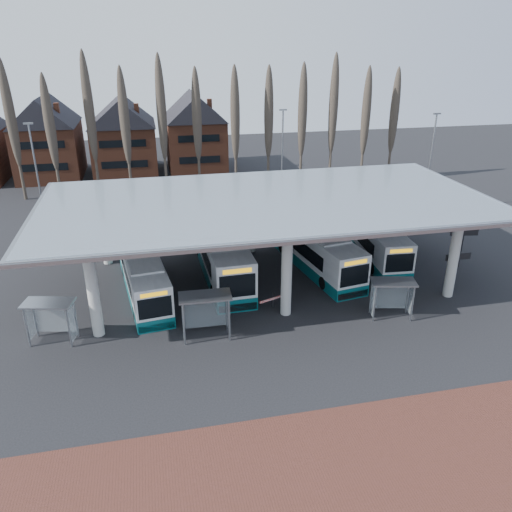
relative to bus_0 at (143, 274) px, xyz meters
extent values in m
plane|color=black|center=(9.16, -7.60, -1.45)|extent=(140.00, 140.00, 0.00)
cube|color=#502820|center=(9.16, -19.60, -1.44)|extent=(70.00, 10.00, 0.03)
cylinder|color=beige|center=(-2.84, -5.10, 1.55)|extent=(0.70, 0.70, 6.00)
cylinder|color=beige|center=(-2.84, 5.90, 1.55)|extent=(0.70, 0.70, 6.00)
cylinder|color=beige|center=(9.16, -5.10, 1.55)|extent=(0.70, 0.70, 6.00)
cylinder|color=beige|center=(9.16, 5.90, 1.55)|extent=(0.70, 0.70, 6.00)
cylinder|color=beige|center=(21.16, -5.10, 1.55)|extent=(0.70, 0.70, 6.00)
cylinder|color=beige|center=(21.16, 5.90, 1.55)|extent=(0.70, 0.70, 6.00)
cube|color=gray|center=(9.16, 0.40, 4.80)|extent=(32.00, 16.00, 0.12)
cube|color=silver|center=(9.16, 0.40, 4.87)|extent=(31.50, 15.50, 0.04)
cone|color=#473D33|center=(-12.84, 25.40, 5.80)|extent=(0.36, 0.36, 14.50)
ellipsoid|color=#473D33|center=(-12.84, 25.40, 7.54)|extent=(1.10, 1.10, 11.02)
cone|color=#473D33|center=(-8.84, 25.40, 5.80)|extent=(0.36, 0.36, 14.50)
ellipsoid|color=#473D33|center=(-8.84, 25.40, 7.54)|extent=(1.10, 1.10, 11.02)
cone|color=#473D33|center=(-4.84, 25.40, 5.80)|extent=(0.36, 0.36, 14.50)
ellipsoid|color=#473D33|center=(-4.84, 25.40, 7.54)|extent=(1.10, 1.10, 11.02)
cone|color=#473D33|center=(-0.84, 25.40, 5.80)|extent=(0.36, 0.36, 14.50)
ellipsoid|color=#473D33|center=(-0.84, 25.40, 7.54)|extent=(1.10, 1.10, 11.02)
cone|color=#473D33|center=(3.16, 25.40, 5.80)|extent=(0.36, 0.36, 14.50)
ellipsoid|color=#473D33|center=(3.16, 25.40, 7.54)|extent=(1.10, 1.10, 11.02)
cone|color=#473D33|center=(7.16, 25.40, 5.80)|extent=(0.36, 0.36, 14.50)
ellipsoid|color=#473D33|center=(7.16, 25.40, 7.54)|extent=(1.10, 1.10, 11.02)
cone|color=#473D33|center=(11.16, 25.40, 5.80)|extent=(0.36, 0.36, 14.50)
ellipsoid|color=#473D33|center=(11.16, 25.40, 7.54)|extent=(1.10, 1.10, 11.02)
cone|color=#473D33|center=(15.16, 25.40, 5.80)|extent=(0.36, 0.36, 14.50)
ellipsoid|color=#473D33|center=(15.16, 25.40, 7.54)|extent=(1.10, 1.10, 11.02)
cone|color=#473D33|center=(19.16, 25.40, 5.80)|extent=(0.36, 0.36, 14.50)
ellipsoid|color=#473D33|center=(19.16, 25.40, 7.54)|extent=(1.10, 1.10, 11.02)
cone|color=#473D33|center=(23.16, 25.40, 5.80)|extent=(0.36, 0.36, 14.50)
ellipsoid|color=#473D33|center=(23.16, 25.40, 7.54)|extent=(1.10, 1.10, 11.02)
cone|color=#473D33|center=(27.16, 25.40, 5.80)|extent=(0.36, 0.36, 14.50)
ellipsoid|color=#473D33|center=(27.16, 25.40, 7.54)|extent=(1.10, 1.10, 11.02)
cone|color=#473D33|center=(31.16, 25.40, 5.80)|extent=(0.36, 0.36, 14.50)
ellipsoid|color=#473D33|center=(31.16, 25.40, 7.54)|extent=(1.10, 1.10, 11.02)
cube|color=brown|center=(-11.34, 36.40, 2.05)|extent=(8.00, 10.00, 7.00)
pyramid|color=black|center=(-11.34, 36.40, 9.05)|extent=(8.30, 10.30, 3.50)
cube|color=brown|center=(-1.84, 36.40, 2.05)|extent=(8.00, 10.00, 7.00)
pyramid|color=black|center=(-1.84, 36.40, 9.05)|extent=(8.30, 10.30, 3.50)
cube|color=brown|center=(7.66, 36.40, 2.05)|extent=(8.00, 10.00, 7.00)
pyramid|color=black|center=(7.66, 36.40, 9.05)|extent=(8.30, 10.30, 3.50)
cylinder|color=slate|center=(-8.84, 14.40, 3.55)|extent=(0.16, 0.16, 10.00)
cube|color=slate|center=(-8.84, 14.40, 8.65)|extent=(0.80, 0.15, 0.15)
cylinder|color=slate|center=(15.16, 18.40, 3.55)|extent=(0.16, 0.16, 10.00)
cube|color=slate|center=(15.16, 18.40, 8.65)|extent=(0.80, 0.15, 0.15)
cylinder|color=slate|center=(29.16, 12.40, 3.55)|extent=(0.16, 0.16, 10.00)
cube|color=slate|center=(29.16, 12.40, 8.65)|extent=(0.80, 0.15, 0.15)
cube|color=white|center=(0.01, -0.07, 0.21)|extent=(3.72, 11.30, 2.59)
cube|color=#0B5459|center=(0.01, -0.07, -1.04)|extent=(3.74, 11.32, 0.83)
cube|color=white|center=(0.01, -0.07, 1.55)|extent=(2.93, 6.87, 0.17)
cube|color=black|center=(-0.05, 0.39, 0.30)|extent=(3.37, 8.22, 1.02)
cube|color=black|center=(0.70, -5.56, 0.25)|extent=(2.06, 0.31, 1.39)
cube|color=black|center=(-0.68, 5.41, 0.30)|extent=(1.99, 0.30, 1.11)
cube|color=orange|center=(0.70, -5.56, 1.18)|extent=(1.64, 0.25, 0.28)
cube|color=black|center=(0.70, -5.55, -1.13)|extent=(2.23, 0.35, 0.46)
cylinder|color=black|center=(-0.61, -3.69, -1.01)|extent=(0.37, 0.91, 0.89)
cylinder|color=black|center=(1.50, -3.42, -1.01)|extent=(0.37, 0.91, 0.89)
cylinder|color=black|center=(-1.45, 3.01, -1.01)|extent=(0.37, 0.91, 0.89)
cylinder|color=black|center=(0.67, 3.27, -1.01)|extent=(0.37, 0.91, 0.89)
cube|color=white|center=(5.93, 2.15, 0.48)|extent=(3.04, 12.97, 3.01)
cube|color=#0B5459|center=(5.93, 2.15, -0.97)|extent=(3.06, 12.99, 0.97)
cube|color=white|center=(5.93, 2.15, 2.04)|extent=(2.65, 7.80, 0.19)
cube|color=black|center=(5.92, 2.69, 0.59)|extent=(3.00, 9.36, 1.18)
cube|color=black|center=(6.08, -4.29, 0.54)|extent=(2.42, 0.12, 1.61)
cube|color=black|center=(5.78, 8.58, 0.59)|extent=(2.33, 0.12, 1.29)
cube|color=orange|center=(6.08, -4.29, 1.61)|extent=(1.92, 0.10, 0.32)
cube|color=black|center=(6.08, -4.27, -1.08)|extent=(2.61, 0.15, 0.54)
cylinder|color=black|center=(4.78, -1.97, -0.94)|extent=(0.32, 1.04, 1.03)
cylinder|color=black|center=(7.26, -1.91, -0.94)|extent=(0.32, 1.04, 1.03)
cylinder|color=black|center=(4.60, 5.88, -0.94)|extent=(0.32, 1.04, 1.03)
cylinder|color=black|center=(7.09, 5.94, -0.94)|extent=(0.32, 1.04, 1.03)
cube|color=white|center=(13.34, 1.69, 0.34)|extent=(4.44, 12.23, 2.79)
cube|color=#0B5459|center=(13.34, 1.69, -1.01)|extent=(4.47, 12.25, 0.90)
cube|color=white|center=(13.34, 1.69, 1.79)|extent=(3.42, 7.46, 0.18)
cube|color=black|center=(13.26, 2.18, 0.44)|extent=(3.94, 8.92, 1.10)
cube|color=black|center=(14.30, -4.20, 0.39)|extent=(2.22, 0.42, 1.50)
cube|color=black|center=(12.38, 7.57, 0.44)|extent=(2.14, 0.41, 1.20)
cube|color=orange|center=(14.30, -4.20, 1.39)|extent=(1.77, 0.34, 0.30)
cube|color=black|center=(14.30, -4.19, -1.11)|extent=(2.40, 0.47, 0.50)
cylinder|color=black|center=(12.82, -2.24, -0.98)|extent=(0.43, 0.99, 0.96)
cylinder|color=black|center=(15.09, -1.87, -0.98)|extent=(0.43, 0.99, 0.96)
cylinder|color=black|center=(11.64, 4.95, -0.98)|extent=(0.43, 0.99, 0.96)
cylinder|color=black|center=(13.91, 5.32, -0.98)|extent=(0.43, 0.99, 0.96)
cube|color=white|center=(18.90, 2.95, 0.27)|extent=(3.35, 11.65, 2.68)
cube|color=#0B5459|center=(18.90, 2.95, -1.02)|extent=(3.37, 11.67, 0.86)
cube|color=white|center=(18.90, 2.95, 1.66)|extent=(2.74, 7.05, 0.17)
cube|color=black|center=(18.94, 3.43, 0.37)|extent=(3.13, 8.45, 1.05)
cube|color=black|center=(18.45, -2.76, 0.32)|extent=(2.15, 0.23, 1.44)
cube|color=black|center=(19.36, 8.66, 0.37)|extent=(2.07, 0.22, 1.15)
cube|color=orange|center=(18.45, -2.76, 1.28)|extent=(1.71, 0.18, 0.29)
cube|color=black|center=(18.45, -2.75, -1.12)|extent=(2.32, 0.26, 0.48)
cylinder|color=black|center=(17.51, -0.59, -1.00)|extent=(0.34, 0.94, 0.92)
cylinder|color=black|center=(19.72, -0.76, -1.00)|extent=(0.34, 0.94, 0.92)
cylinder|color=black|center=(18.07, 6.38, -1.00)|extent=(0.34, 0.94, 0.92)
cylinder|color=black|center=(20.27, 6.21, -1.00)|extent=(0.34, 0.94, 0.92)
cube|color=gray|center=(-6.75, -5.62, -0.16)|extent=(0.10, 0.10, 2.60)
cube|color=gray|center=(-4.32, -6.18, -0.16)|extent=(0.10, 0.10, 2.60)
cube|color=gray|center=(-6.49, -4.50, -0.16)|extent=(0.10, 0.10, 2.60)
cube|color=gray|center=(-4.07, -5.07, -0.16)|extent=(0.10, 0.10, 2.60)
cube|color=gray|center=(-5.41, -5.34, 1.19)|extent=(3.16, 2.07, 0.10)
cube|color=silver|center=(-5.27, -4.73, -0.10)|extent=(2.44, 0.60, 2.08)
cube|color=silver|center=(-6.67, -5.05, -0.10)|extent=(0.30, 1.12, 2.08)
cube|color=silver|center=(-4.14, -5.63, -0.10)|extent=(0.30, 1.12, 2.08)
cube|color=gray|center=(2.29, -7.40, -0.06)|extent=(0.09, 0.09, 2.79)
cube|color=gray|center=(4.97, -7.50, -0.06)|extent=(0.09, 0.09, 2.79)
cube|color=gray|center=(2.34, -6.17, -0.06)|extent=(0.09, 0.09, 2.79)
cube|color=gray|center=(5.01, -6.27, -0.06)|extent=(0.09, 0.09, 2.79)
cube|color=gray|center=(3.65, -6.83, 1.39)|extent=(3.18, 1.68, 0.11)
cube|color=silver|center=(3.68, -6.17, 0.00)|extent=(2.68, 0.15, 2.23)
cube|color=silver|center=(2.26, -6.78, 0.00)|extent=(0.09, 1.23, 2.23)
cube|color=silver|center=(5.05, -6.89, 0.00)|extent=(0.09, 1.23, 2.23)
cube|color=gray|center=(14.45, -7.27, -0.19)|extent=(0.10, 0.10, 2.52)
cube|color=gray|center=(16.81, -7.80, -0.19)|extent=(0.10, 0.10, 2.52)
cube|color=gray|center=(14.69, -6.18, -0.19)|extent=(0.10, 0.10, 2.52)
cube|color=gray|center=(17.05, -6.72, -0.19)|extent=(0.10, 0.10, 2.52)
cube|color=gray|center=(15.75, -6.99, 1.12)|extent=(3.07, 2.00, 0.10)
cube|color=silver|center=(15.88, -6.40, -0.14)|extent=(2.37, 0.57, 2.02)
cube|color=silver|center=(14.52, -6.71, -0.14)|extent=(0.28, 1.09, 2.02)
cube|color=silver|center=(16.98, -7.27, -0.14)|extent=(0.28, 1.09, 2.02)
cylinder|color=black|center=(21.97, -4.47, -0.03)|extent=(0.09, 0.09, 2.86)
cube|color=black|center=(21.97, -4.47, 1.22)|extent=(1.97, 0.17, 0.49)
cylinder|color=black|center=(24.70, -0.96, 0.15)|extent=(0.10, 0.10, 3.20)
cube|color=black|center=(24.70, -0.96, 1.54)|extent=(2.19, 0.46, 0.55)
cube|color=black|center=(8.53, -4.18, -0.85)|extent=(0.09, 0.09, 1.21)
cube|color=red|center=(8.53, -4.73, -0.41)|extent=(2.32, 0.93, 0.11)
camera|label=1|loc=(1.03, -33.00, 15.40)|focal=35.00mm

